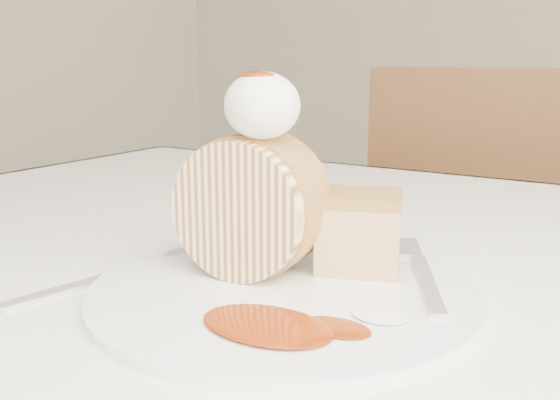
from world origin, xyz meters
The scene contains 10 objects.
table centered at (0.00, 0.20, 0.66)m, with size 1.40×0.90×0.75m.
chair_far centered at (-0.11, 0.99, 0.52)m, with size 0.50×0.50×0.91m.
plate centered at (-0.03, 0.06, 0.75)m, with size 0.30×0.30×0.01m, color white.
roulade_slice centered at (-0.07, 0.07, 0.81)m, with size 0.11×0.11×0.06m, color beige.
cake_chunk centered at (0.00, 0.12, 0.79)m, with size 0.07×0.06×0.06m, color #A77C3F.
whipped_cream centered at (-0.05, 0.06, 0.90)m, with size 0.06×0.06×0.05m, color white.
caramel_drizzle centered at (-0.06, 0.06, 0.93)m, with size 0.03×0.02×0.01m, color maroon.
caramel_pool centered at (0.00, -0.02, 0.76)m, with size 0.09×0.06×0.00m, color maroon, non-canonical shape.
fork centered at (0.06, 0.11, 0.76)m, with size 0.02×0.18×0.00m, color silver.
spoon centered at (-0.18, -0.01, 0.75)m, with size 0.03×0.17×0.00m, color silver.
Camera 1 is at (0.21, -0.34, 0.93)m, focal length 40.00 mm.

